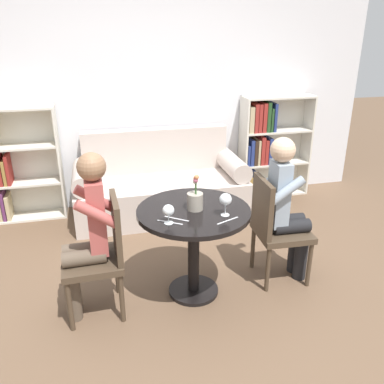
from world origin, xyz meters
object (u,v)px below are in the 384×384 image
at_px(person_left, 87,234).
at_px(flower_vase, 195,199).
at_px(chair_right, 275,225).
at_px(person_right, 287,207).
at_px(bookshelf_left, 9,168).
at_px(wine_glass_left, 168,211).
at_px(couch, 160,187).
at_px(chair_left, 102,252).
at_px(bookshelf_right, 266,144).
at_px(wine_glass_right, 226,200).

relative_size(person_left, flower_vase, 4.44).
height_order(chair_right, person_right, person_right).
xyz_separation_m(bookshelf_left, person_right, (2.37, -1.77, 0.06)).
distance_m(wine_glass_left, flower_vase, 0.29).
bearing_deg(chair_right, couch, 27.25).
xyz_separation_m(bookshelf_left, person_left, (0.81, -1.86, 0.07)).
bearing_deg(couch, person_left, -116.13).
bearing_deg(bookshelf_left, chair_left, -64.23).
xyz_separation_m(couch, flower_vase, (0.01, -1.55, 0.51)).
height_order(bookshelf_left, wine_glass_left, bookshelf_left).
height_order(bookshelf_left, chair_left, bookshelf_left).
bearing_deg(person_left, flower_vase, 91.99).
relative_size(person_left, wine_glass_left, 8.91).
bearing_deg(bookshelf_right, flower_vase, -126.79).
xyz_separation_m(chair_left, chair_right, (1.38, 0.09, 0.00)).
xyz_separation_m(bookshelf_right, wine_glass_right, (-1.17, -1.96, 0.21)).
bearing_deg(bookshelf_right, couch, -169.08).
xyz_separation_m(bookshelf_left, bookshelf_right, (2.95, -0.00, 0.06)).
bearing_deg(wine_glass_right, bookshelf_right, 59.20).
relative_size(bookshelf_left, bookshelf_right, 1.00).
height_order(chair_left, wine_glass_left, chair_left).
relative_size(chair_left, wine_glass_left, 6.47).
relative_size(person_left, wine_glass_right, 7.34).
relative_size(chair_right, person_right, 0.73).
bearing_deg(flower_vase, person_left, -176.62).
distance_m(person_left, person_right, 1.57).
height_order(bookshelf_left, bookshelf_right, same).
bearing_deg(flower_vase, person_right, 2.96).
height_order(bookshelf_left, wine_glass_right, bookshelf_left).
bearing_deg(flower_vase, wine_glass_left, -142.60).
bearing_deg(flower_vase, chair_left, -176.49).
distance_m(bookshelf_right, flower_vase, 2.27).
bearing_deg(wine_glass_right, bookshelf_left, 132.28).
relative_size(couch, bookshelf_left, 1.52).
xyz_separation_m(person_right, wine_glass_right, (-0.59, -0.19, 0.21)).
bearing_deg(wine_glass_right, flower_vase, 141.15).
relative_size(bookshelf_left, wine_glass_left, 8.87).
bearing_deg(chair_right, flower_vase, 96.41).
height_order(bookshelf_left, chair_right, bookshelf_left).
xyz_separation_m(person_right, wine_glass_left, (-1.00, -0.22, 0.18)).
bearing_deg(person_left, couch, 152.48).
xyz_separation_m(couch, person_right, (0.78, -1.51, 0.34)).
distance_m(person_right, flower_vase, 0.79).
xyz_separation_m(person_left, flower_vase, (0.79, 0.05, 0.16)).
bearing_deg(bookshelf_left, person_left, -66.57).
bearing_deg(person_right, flower_vase, 95.46).
distance_m(chair_right, wine_glass_right, 0.64).
bearing_deg(flower_vase, chair_right, 3.91).
bearing_deg(bookshelf_right, chair_right, -110.90).
bearing_deg(person_left, chair_right, 92.23).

